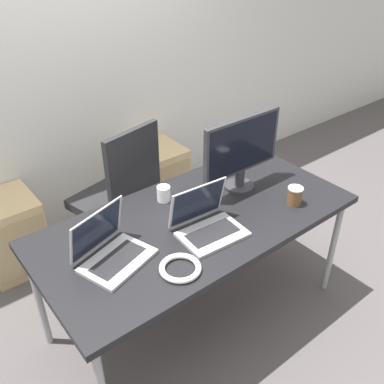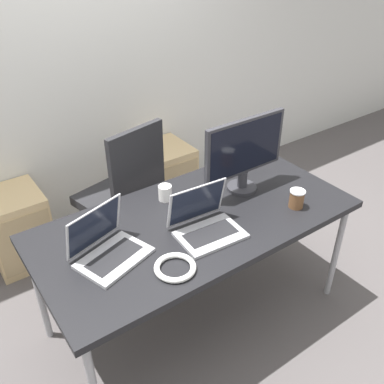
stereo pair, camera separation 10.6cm
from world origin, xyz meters
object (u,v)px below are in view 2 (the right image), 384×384
object	(u,v)px
office_chair	(124,209)
coffee_cup_white	(165,193)
cable_coil	(175,267)
monitor	(244,152)
laptop_left	(107,247)
cabinet_right	(165,177)
laptop_right	(206,224)
coffee_cup_brown	(297,199)
cabinet_left	(18,228)

from	to	relation	value
office_chair	coffee_cup_white	world-z (taller)	office_chair
office_chair	cable_coil	xyz separation A→B (m)	(-0.25, -1.06, 0.36)
office_chair	monitor	xyz separation A→B (m)	(0.50, -0.69, 0.60)
laptop_left	monitor	xyz separation A→B (m)	(0.96, 0.09, 0.21)
office_chair	cabinet_right	bearing A→B (deg)	34.30
cabinet_right	cable_coil	xyz separation A→B (m)	(-0.87, -1.49, 0.51)
coffee_cup_white	laptop_right	bearing A→B (deg)	-88.84
laptop_left	cable_coil	world-z (taller)	laptop_left
monitor	laptop_left	bearing A→B (deg)	-174.74
coffee_cup_white	coffee_cup_brown	xyz separation A→B (m)	(0.58, -0.51, 0.01)
cabinet_right	coffee_cup_brown	world-z (taller)	coffee_cup_brown
office_chair	coffee_cup_brown	bearing A→B (deg)	-58.63
cabinet_left	coffee_cup_white	bearing A→B (deg)	-52.95
cabinet_right	laptop_left	bearing A→B (deg)	-131.98
coffee_cup_white	monitor	bearing A→B (deg)	-21.30
cabinet_right	laptop_left	world-z (taller)	laptop_left
laptop_right	office_chair	bearing A→B (deg)	93.20
laptop_right	monitor	size ratio (longest dim) A/B	0.63
office_chair	laptop_left	size ratio (longest dim) A/B	2.78
monitor	coffee_cup_white	bearing A→B (deg)	158.70
coffee_cup_brown	cabinet_right	bearing A→B (deg)	90.17
coffee_cup_white	coffee_cup_brown	world-z (taller)	coffee_cup_brown
coffee_cup_brown	office_chair	bearing A→B (deg)	121.37
office_chair	coffee_cup_white	size ratio (longest dim) A/B	11.91
office_chair	cable_coil	size ratio (longest dim) A/B	5.43
coffee_cup_white	cabinet_right	bearing A→B (deg)	58.41
laptop_right	monitor	world-z (taller)	monitor
coffee_cup_brown	cable_coil	distance (m)	0.88
office_chair	monitor	bearing A→B (deg)	-54.37
monitor	cabinet_left	bearing A→B (deg)	136.17
laptop_right	cabinet_left	bearing A→B (deg)	118.28
office_chair	cable_coil	distance (m)	1.15
laptop_left	laptop_right	bearing A→B (deg)	-13.99
monitor	cabinet_right	bearing A→B (deg)	83.67
office_chair	monitor	world-z (taller)	monitor
office_chair	cabinet_right	xyz separation A→B (m)	(0.62, 0.42, -0.15)
cabinet_right	cable_coil	bearing A→B (deg)	-120.30
laptop_right	cable_coil	bearing A→B (deg)	-152.88
monitor	laptop_right	bearing A→B (deg)	-154.11
cabinet_left	laptop_right	size ratio (longest dim) A/B	1.59
office_chair	coffee_cup_brown	distance (m)	1.27
monitor	coffee_cup_brown	bearing A→B (deg)	-68.89
cabinet_right	laptop_left	size ratio (longest dim) A/B	1.42
laptop_left	coffee_cup_white	world-z (taller)	laptop_left
cabinet_left	cabinet_right	distance (m)	1.29
cabinet_left	cabinet_right	world-z (taller)	same
laptop_right	cable_coil	world-z (taller)	laptop_right
monitor	coffee_cup_brown	distance (m)	0.41
laptop_left	coffee_cup_brown	bearing A→B (deg)	-12.62
cabinet_left	laptop_right	xyz separation A→B (m)	(0.72, -1.33, 0.54)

